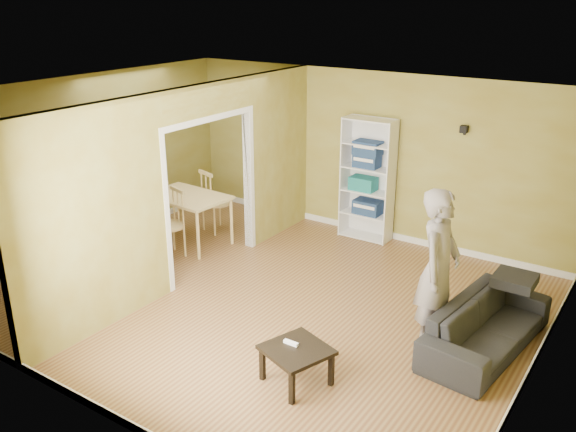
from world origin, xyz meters
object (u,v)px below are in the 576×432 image
Objects in this scene: chair_left at (156,207)px; chair_far at (217,200)px; chair_near at (168,224)px; sofa at (488,319)px; coffee_table at (297,353)px; dining_table at (187,200)px; person at (439,256)px; bookshelf at (369,179)px.

chair_left is 0.87× the size of chair_far.
chair_near reaches higher than chair_left.
sofa is 4.66m from chair_near.
dining_table is (-3.39, 2.12, 0.37)m from coffee_table.
coffee_table is at bearing 156.58° from chair_far.
dining_table reaches higher than coffee_table.
person reaches higher than chair_left.
coffee_table is (-0.86, -1.47, -0.73)m from person.
chair_left is (-2.89, -1.78, -0.51)m from bookshelf.
chair_left is (-4.94, 0.66, -0.61)m from person.
coffee_table is 0.47× the size of dining_table.
chair_near is at bearing 87.27° from person.
bookshelf is 2.48m from chair_far.
bookshelf is 1.54× the size of dining_table.
bookshelf is at bearing 39.23° from dining_table.
chair_near is at bearing -77.80° from dining_table.
chair_left is at bearing 81.10° from person.
chair_left is (-0.70, 0.01, -0.25)m from dining_table.
person reaches higher than dining_table.
chair_far is (-2.15, -1.15, -0.44)m from bookshelf.
person is 4.17m from chair_near.
sofa is at bearing -176.75° from chair_far.
chair_near is (0.81, -0.56, 0.06)m from chair_left.
bookshelf is at bearing 56.25° from sofa.
chair_near reaches higher than sofa.
sofa is 2.11× the size of chair_left.
chair_near is at bearing 98.34° from sofa.
coffee_table is 4.35m from chair_far.
bookshelf is 3.26× the size of coffee_table.
chair_far reaches higher than chair_near.
sofa is at bearing 50.50° from coffee_table.
coffee_table is at bearing 147.48° from sofa.
person is 4.31m from dining_table.
chair_left is 0.99m from chair_near.
chair_near reaches higher than dining_table.
chair_near is at bearing 109.96° from chair_far.
chair_far is at bearing 140.48° from coffee_table.
person is (-0.53, -0.21, 0.70)m from sofa.
sofa is 3.46m from bookshelf.
bookshelf is at bearing 107.03° from coffee_table.
chair_far is at bearing 71.61° from person.
coffee_table is 3.63m from chair_near.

